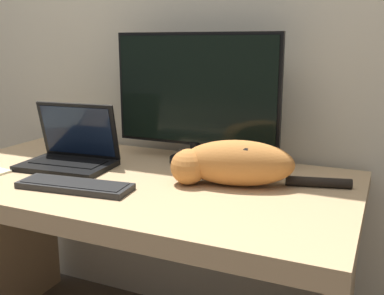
{
  "coord_description": "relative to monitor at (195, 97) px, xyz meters",
  "views": [
    {
      "loc": [
        0.79,
        -0.88,
        1.21
      ],
      "look_at": [
        0.23,
        0.36,
        0.89
      ],
      "focal_mm": 42.0,
      "sensor_mm": 36.0,
      "label": 1
    }
  ],
  "objects": [
    {
      "name": "wall_back",
      "position": [
        -0.11,
        0.2,
        0.29
      ],
      "size": [
        6.4,
        0.06,
        2.6
      ],
      "color": "beige",
      "rests_on": "ground_plane"
    },
    {
      "name": "desk",
      "position": [
        -0.11,
        -0.26,
        -0.41
      ],
      "size": [
        1.49,
        0.79,
        0.75
      ],
      "color": "tan",
      "rests_on": "ground_plane"
    },
    {
      "name": "monitor",
      "position": [
        0.0,
        0.0,
        0.0
      ],
      "size": [
        0.65,
        0.2,
        0.49
      ],
      "color": "black",
      "rests_on": "desk"
    },
    {
      "name": "laptop",
      "position": [
        -0.4,
        -0.24,
        -0.21
      ],
      "size": [
        0.34,
        0.24,
        0.23
      ],
      "rotation": [
        0.0,
        0.0,
        0.08
      ],
      "color": "black",
      "rests_on": "desk"
    },
    {
      "name": "external_keyboard",
      "position": [
        -0.22,
        -0.45,
        -0.24
      ],
      "size": [
        0.38,
        0.15,
        0.02
      ],
      "rotation": [
        0.0,
        0.0,
        0.11
      ],
      "color": "black",
      "rests_on": "desk"
    },
    {
      "name": "cat",
      "position": [
        0.22,
        -0.21,
        -0.18
      ],
      "size": [
        0.56,
        0.24,
        0.15
      ],
      "rotation": [
        0.0,
        0.0,
        0.24
      ],
      "color": "#C67A38",
      "rests_on": "desk"
    }
  ]
}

